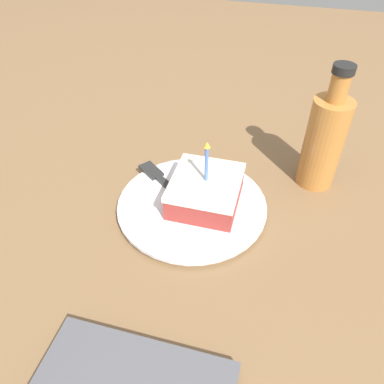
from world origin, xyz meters
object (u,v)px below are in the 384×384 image
(plate, at_px, (192,206))
(cake_slice, at_px, (206,191))
(fork, at_px, (167,185))
(bottle, at_px, (324,140))

(plate, distance_m, cake_slice, 0.04)
(plate, height_order, fork, fork)
(fork, bearing_deg, plate, -28.45)
(fork, distance_m, bottle, 0.26)
(plate, bearing_deg, cake_slice, 22.56)
(plate, xyz_separation_m, bottle, (0.18, 0.12, 0.07))
(plate, relative_size, bottle, 1.13)
(bottle, bearing_deg, cake_slice, -144.60)
(plate, height_order, bottle, bottle)
(cake_slice, relative_size, bottle, 0.55)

